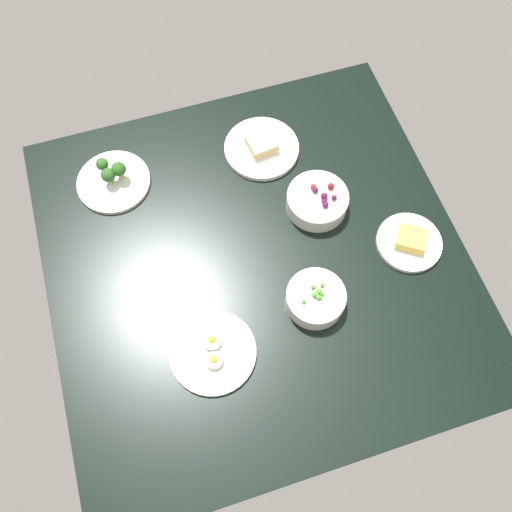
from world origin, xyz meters
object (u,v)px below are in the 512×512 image
object	(u,v)px
plate_cheese	(409,242)
bowl_berries	(317,201)
bowl_peas	(316,298)
plate_sandwich	(262,147)
plate_broccoli	(113,179)
plate_eggs	(213,352)

from	to	relation	value
plate_cheese	bowl_berries	bearing A→B (deg)	46.89
bowl_peas	bowl_berries	bearing A→B (deg)	-21.07
plate_sandwich	plate_broccoli	bearing A→B (deg)	87.49
plate_eggs	plate_broccoli	world-z (taller)	plate_broccoli
bowl_peas	plate_cheese	size ratio (longest dim) A/B	0.86
plate_eggs	bowl_peas	xyz separation A→B (cm)	(5.02, -28.95, 2.04)
plate_eggs	plate_sandwich	world-z (taller)	plate_sandwich
bowl_peas	plate_sandwich	bearing A→B (deg)	-1.68
bowl_peas	plate_sandwich	xyz separation A→B (cm)	(50.19, -1.47, -1.73)
plate_eggs	bowl_peas	world-z (taller)	bowl_peas
bowl_berries	plate_broccoli	xyz separation A→B (cm)	(24.99, 53.32, -1.33)
bowl_berries	plate_broccoli	distance (cm)	58.90
bowl_peas	plate_cheese	distance (cm)	31.74
bowl_peas	plate_broccoli	world-z (taller)	plate_broccoli
plate_sandwich	bowl_berries	bearing A→B (deg)	-158.68
bowl_peas	bowl_berries	world-z (taller)	bowl_berries
bowl_peas	plate_cheese	xyz separation A→B (cm)	(8.32, -30.58, -1.73)
plate_sandwich	plate_cheese	xyz separation A→B (cm)	(-41.87, -29.11, -0.00)
plate_broccoli	plate_sandwich	distance (cm)	44.37
plate_cheese	plate_sandwich	bearing A→B (deg)	34.81
bowl_berries	plate_sandwich	distance (cm)	24.80
plate_sandwich	plate_cheese	distance (cm)	51.00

